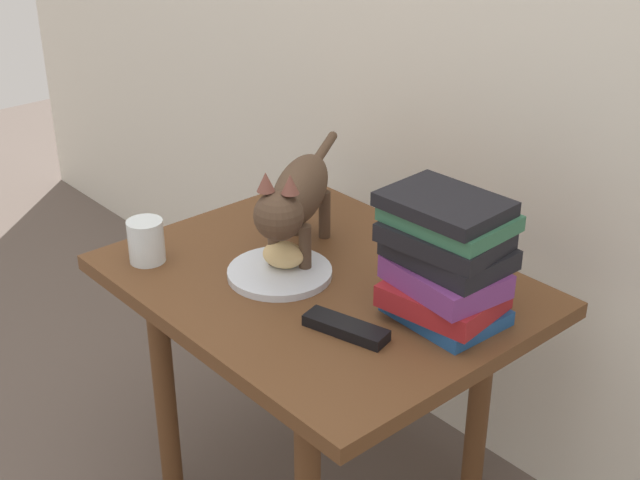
{
  "coord_description": "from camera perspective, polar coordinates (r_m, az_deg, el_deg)",
  "views": [
    {
      "loc": [
        1.08,
        -0.95,
        1.35
      ],
      "look_at": [
        0.0,
        0.0,
        0.62
      ],
      "focal_mm": 49.56,
      "sensor_mm": 36.0,
      "label": 1
    }
  ],
  "objects": [
    {
      "name": "bread_roll",
      "position": [
        1.65,
        -2.38,
        -0.95
      ],
      "size": [
        0.1,
        0.09,
        0.05
      ],
      "primitive_type": "ellipsoid",
      "rotation": [
        0.0,
        0.0,
        0.52
      ],
      "color": "#E0BC7A",
      "rests_on": "plate"
    },
    {
      "name": "tv_remote",
      "position": [
        1.49,
        1.68,
        -5.69
      ],
      "size": [
        0.16,
        0.08,
        0.02
      ],
      "primitive_type": "cube",
      "rotation": [
        0.0,
        0.0,
        0.26
      ],
      "color": "black",
      "rests_on": "side_table"
    },
    {
      "name": "cat",
      "position": [
        1.66,
        -1.53,
        2.84
      ],
      "size": [
        0.3,
        0.41,
        0.23
      ],
      "color": "#4C3828",
      "rests_on": "side_table"
    },
    {
      "name": "candle_jar",
      "position": [
        1.73,
        -11.15,
        -0.21
      ],
      "size": [
        0.07,
        0.07,
        0.08
      ],
      "color": "silver",
      "rests_on": "side_table"
    },
    {
      "name": "plate",
      "position": [
        1.66,
        -2.62,
        -2.12
      ],
      "size": [
        0.2,
        0.2,
        0.01
      ],
      "primitive_type": "cylinder",
      "color": "silver",
      "rests_on": "side_table"
    },
    {
      "name": "side_table",
      "position": [
        1.69,
        0.0,
        -4.72
      ],
      "size": [
        0.77,
        0.6,
        0.54
      ],
      "color": "brown",
      "rests_on": "ground"
    },
    {
      "name": "book_stack",
      "position": [
        1.49,
        8.12,
        -1.27
      ],
      "size": [
        0.22,
        0.18,
        0.22
      ],
      "color": "#1E4C8C",
      "rests_on": "side_table"
    }
  ]
}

